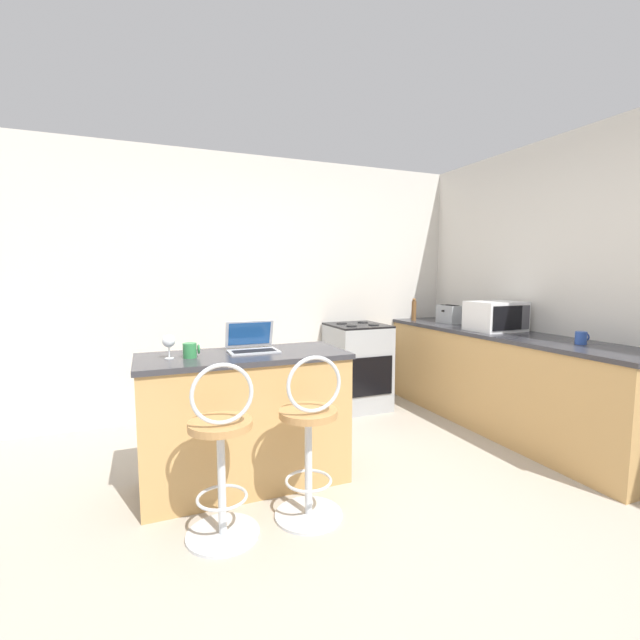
{
  "coord_description": "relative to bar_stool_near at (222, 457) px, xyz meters",
  "views": [
    {
      "loc": [
        -1.05,
        -2.1,
        1.42
      ],
      "look_at": [
        0.45,
        1.57,
        1.0
      ],
      "focal_mm": 24.0,
      "sensor_mm": 36.0,
      "label": 1
    }
  ],
  "objects": [
    {
      "name": "bar_stool_near",
      "position": [
        0.0,
        0.0,
        0.0
      ],
      "size": [
        0.4,
        0.4,
        0.98
      ],
      "color": "silver",
      "rests_on": "ground_plane"
    },
    {
      "name": "wall_right",
      "position": [
        2.99,
        -0.12,
        0.85
      ],
      "size": [
        0.06,
        12.0,
        2.6
      ],
      "color": "silver",
      "rests_on": "ground_plane"
    },
    {
      "name": "breakfast_bar",
      "position": [
        0.25,
        0.57,
        -0.0
      ],
      "size": [
        1.36,
        0.59,
        0.9
      ],
      "color": "tan",
      "rests_on": "ground_plane"
    },
    {
      "name": "bar_stool_far",
      "position": [
        0.5,
        0.0,
        0.0
      ],
      "size": [
        0.4,
        0.4,
        0.98
      ],
      "color": "silver",
      "rests_on": "ground_plane"
    },
    {
      "name": "laptop",
      "position": [
        0.32,
        0.65,
        0.49
      ],
      "size": [
        0.33,
        0.25,
        0.2
      ],
      "color": "#B7BABF",
      "rests_on": "breakfast_bar"
    },
    {
      "name": "wall_back",
      "position": [
        0.71,
        2.12,
        0.85
      ],
      "size": [
        12.0,
        0.06,
        2.6
      ],
      "color": "silver",
      "rests_on": "ground_plane"
    },
    {
      "name": "mug_green",
      "position": [
        -0.09,
        0.56,
        0.49
      ],
      "size": [
        0.1,
        0.09,
        0.09
      ],
      "color": "#338447",
      "rests_on": "breakfast_bar"
    },
    {
      "name": "microwave",
      "position": [
        2.68,
        0.83,
        0.58
      ],
      "size": [
        0.47,
        0.37,
        0.27
      ],
      "color": "white",
      "rests_on": "counter_right"
    },
    {
      "name": "wine_glass_tall",
      "position": [
        -0.22,
        0.57,
        0.55
      ],
      "size": [
        0.08,
        0.08,
        0.15
      ],
      "color": "silver",
      "rests_on": "breakfast_bar"
    },
    {
      "name": "pepper_mill",
      "position": [
        2.48,
        1.85,
        0.56
      ],
      "size": [
        0.05,
        0.05,
        0.26
      ],
      "color": "brown",
      "rests_on": "counter_right"
    },
    {
      "name": "mug_blue",
      "position": [
        2.69,
        -0.01,
        0.49
      ],
      "size": [
        0.1,
        0.08,
        0.1
      ],
      "color": "#2D51AD",
      "rests_on": "counter_right"
    },
    {
      "name": "toaster",
      "position": [
        2.69,
        1.49,
        0.54
      ],
      "size": [
        0.18,
        0.27,
        0.2
      ],
      "color": "#9EA3A8",
      "rests_on": "counter_right"
    },
    {
      "name": "stove_range",
      "position": [
        1.71,
        1.77,
        -0.01
      ],
      "size": [
        0.56,
        0.61,
        0.9
      ],
      "color": "#9EA3A8",
      "rests_on": "ground_plane"
    },
    {
      "name": "ground_plane",
      "position": [
        0.71,
        -0.12,
        -0.45
      ],
      "size": [
        20.0,
        20.0,
        0.0
      ],
      "primitive_type": "plane",
      "color": "#ADA393"
    },
    {
      "name": "counter_right",
      "position": [
        2.66,
        0.74,
        -0.0
      ],
      "size": [
        0.63,
        2.74,
        0.9
      ],
      "color": "tan",
      "rests_on": "ground_plane"
    }
  ]
}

